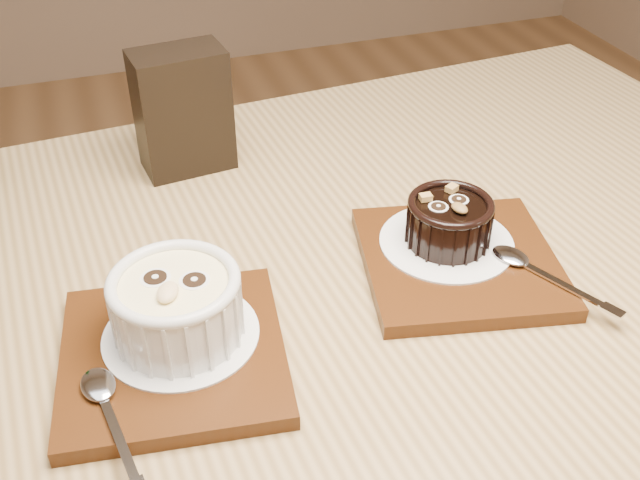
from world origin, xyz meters
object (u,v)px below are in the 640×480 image
at_px(tray_left, 174,355).
at_px(ramekin_dark, 449,220).
at_px(tray_right, 459,261).
at_px(condiment_stand, 183,111).
at_px(table, 319,362).
at_px(ramekin_white, 176,304).

relative_size(tray_left, ramekin_dark, 2.20).
bearing_deg(tray_right, ramekin_dark, 98.51).
xyz_separation_m(tray_left, tray_right, (0.28, 0.04, 0.00)).
bearing_deg(condiment_stand, table, -75.18).
bearing_deg(condiment_stand, tray_left, -102.78).
distance_m(table, ramekin_white, 0.20).
height_order(tray_right, ramekin_dark, ramekin_dark).
bearing_deg(tray_right, tray_left, -172.36).
height_order(table, ramekin_dark, ramekin_dark).
bearing_deg(tray_left, condiment_stand, 77.22).
relative_size(table, tray_left, 6.99).
distance_m(tray_right, ramekin_dark, 0.04).
bearing_deg(table, ramekin_white, -166.11).
height_order(ramekin_dark, condiment_stand, condiment_stand).
distance_m(table, tray_left, 0.18).
xyz_separation_m(ramekin_white, tray_right, (0.27, 0.02, -0.04)).
height_order(ramekin_white, tray_right, ramekin_white).
xyz_separation_m(ramekin_white, ramekin_dark, (0.27, 0.05, -0.01)).
height_order(ramekin_white, condiment_stand, condiment_stand).
relative_size(ramekin_white, tray_right, 0.59).
bearing_deg(tray_left, table, 18.06).
bearing_deg(tray_right, condiment_stand, 127.36).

